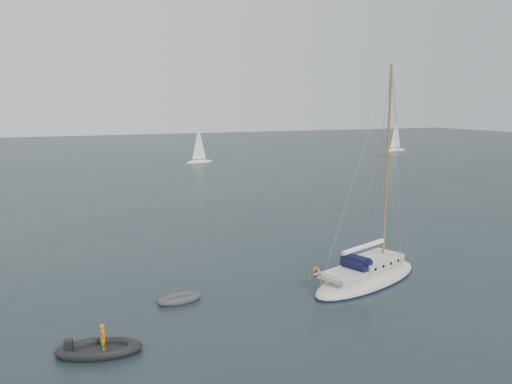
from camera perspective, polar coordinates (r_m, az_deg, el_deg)
name	(u,v)px	position (r m, az deg, el deg)	size (l,w,h in m)	color
ground	(299,276)	(30.73, 4.93, -9.54)	(300.00, 300.00, 0.00)	black
sailboat	(368,266)	(30.01, 12.64, -8.23)	(9.21, 2.76, 13.11)	white
dinghy	(180,299)	(27.16, -8.74, -11.96)	(2.43, 1.10, 0.35)	#444448
rib	(99,349)	(22.75, -17.54, -16.70)	(3.57, 1.62, 1.30)	black
distant_yacht_c	(199,146)	(89.74, -6.54, 5.27)	(5.25, 2.80, 6.95)	white
distant_yacht_b	(396,136)	(116.30, 15.68, 6.23)	(5.98, 3.19, 7.92)	white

